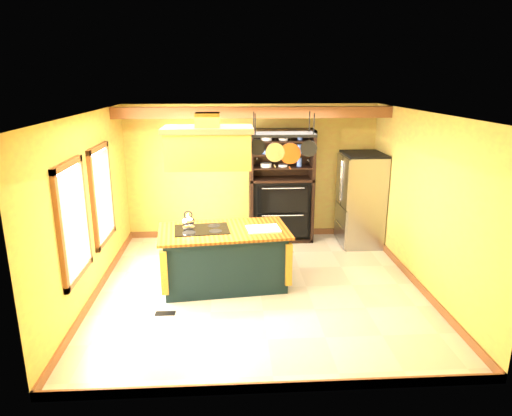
{
  "coord_description": "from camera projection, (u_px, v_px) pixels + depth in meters",
  "views": [
    {
      "loc": [
        -0.45,
        -6.54,
        3.18
      ],
      "look_at": [
        -0.04,
        0.3,
        1.22
      ],
      "focal_mm": 32.0,
      "sensor_mm": 36.0,
      "label": 1
    }
  ],
  "objects": [
    {
      "name": "wall_front",
      "position": [
        277.0,
        274.0,
        4.41
      ],
      "size": [
        5.0,
        0.02,
        2.7
      ],
      "primitive_type": "cube",
      "color": "gold",
      "rests_on": "floor"
    },
    {
      "name": "kitchen_island",
      "position": [
        224.0,
        257.0,
        7.17
      ],
      "size": [
        2.1,
        1.32,
        1.11
      ],
      "rotation": [
        0.0,
        0.0,
        0.11
      ],
      "color": "black",
      "rests_on": "floor"
    },
    {
      "name": "window_near",
      "position": [
        74.0,
        221.0,
        5.88
      ],
      "size": [
        0.06,
        1.06,
        1.56
      ],
      "color": "brown",
      "rests_on": "wall_left"
    },
    {
      "name": "range_hood",
      "position": [
        208.0,
        145.0,
        6.68
      ],
      "size": [
        1.31,
        0.74,
        0.8
      ],
      "color": "gold",
      "rests_on": "ceiling"
    },
    {
      "name": "wall_back",
      "position": [
        251.0,
        172.0,
        9.21
      ],
      "size": [
        5.0,
        0.02,
        2.7
      ],
      "primitive_type": "cube",
      "color": "gold",
      "rests_on": "floor"
    },
    {
      "name": "wall_left",
      "position": [
        89.0,
        208.0,
        6.66
      ],
      "size": [
        0.02,
        5.0,
        2.7
      ],
      "primitive_type": "cube",
      "color": "gold",
      "rests_on": "floor"
    },
    {
      "name": "ceiling",
      "position": [
        260.0,
        113.0,
        6.44
      ],
      "size": [
        5.0,
        5.0,
        0.0
      ],
      "primitive_type": "plane",
      "rotation": [
        3.14,
        0.0,
        0.0
      ],
      "color": "white",
      "rests_on": "wall_back"
    },
    {
      "name": "floor_register",
      "position": [
        165.0,
        313.0,
        6.38
      ],
      "size": [
        0.28,
        0.12,
        0.01
      ],
      "primitive_type": "cube",
      "rotation": [
        0.0,
        0.0,
        -0.01
      ],
      "color": "black",
      "rests_on": "floor"
    },
    {
      "name": "wall_right",
      "position": [
        423.0,
        203.0,
        6.95
      ],
      "size": [
        0.02,
        5.0,
        2.7
      ],
      "primitive_type": "cube",
      "color": "gold",
      "rests_on": "floor"
    },
    {
      "name": "ceiling_beam",
      "position": [
        253.0,
        112.0,
        8.1
      ],
      "size": [
        5.0,
        0.15,
        0.2
      ],
      "primitive_type": "cube",
      "color": "brown",
      "rests_on": "ceiling"
    },
    {
      "name": "floor",
      "position": [
        260.0,
        288.0,
        7.18
      ],
      "size": [
        5.0,
        5.0,
        0.0
      ],
      "primitive_type": "plane",
      "color": "beige",
      "rests_on": "ground"
    },
    {
      "name": "refrigerator",
      "position": [
        360.0,
        201.0,
        8.89
      ],
      "size": [
        0.77,
        0.91,
        1.77
      ],
      "color": "#9899A0",
      "rests_on": "floor"
    },
    {
      "name": "hutch",
      "position": [
        281.0,
        198.0,
        9.14
      ],
      "size": [
        1.26,
        0.57,
        2.23
      ],
      "color": "black",
      "rests_on": "floor"
    },
    {
      "name": "pot_rack",
      "position": [
        283.0,
        140.0,
        6.73
      ],
      "size": [
        0.99,
        0.47,
        0.78
      ],
      "color": "black",
      "rests_on": "ceiling"
    },
    {
      "name": "window_far",
      "position": [
        102.0,
        194.0,
        7.23
      ],
      "size": [
        0.06,
        1.06,
        1.56
      ],
      "color": "brown",
      "rests_on": "wall_left"
    }
  ]
}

